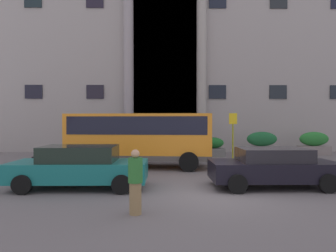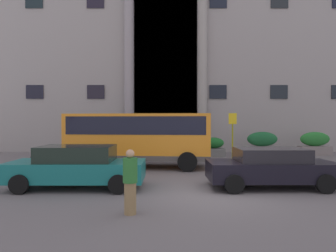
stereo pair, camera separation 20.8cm
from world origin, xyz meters
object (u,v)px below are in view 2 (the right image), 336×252
at_px(parked_compact_extra, 271,167).
at_px(scooter_by_planter, 42,165).
at_px(bus_stop_sign, 233,132).
at_px(hedge_planter_entrance_left, 316,144).
at_px(parked_coupe_end, 78,166).
at_px(hedge_planter_entrance_right, 103,144).
at_px(hedge_planter_west, 263,144).
at_px(pedestrian_woman_dark_dress, 131,182).
at_px(orange_minibus, 140,135).
at_px(hedge_planter_far_east, 214,147).

distance_m(parked_compact_extra, scooter_by_planter, 9.14).
distance_m(bus_stop_sign, scooter_by_planter, 9.83).
bearing_deg(hedge_planter_entrance_left, scooter_by_planter, -152.91).
bearing_deg(parked_coupe_end, hedge_planter_entrance_right, 97.33).
bearing_deg(bus_stop_sign, hedge_planter_west, 52.11).
bearing_deg(parked_compact_extra, pedestrian_woman_dark_dress, -147.01).
distance_m(parked_coupe_end, scooter_by_planter, 3.16).
xyz_separation_m(bus_stop_sign, hedge_planter_west, (2.73, 3.51, -0.92)).
relative_size(orange_minibus, hedge_planter_entrance_right, 3.86).
relative_size(parked_coupe_end, pedestrian_woman_dark_dress, 2.85).
distance_m(orange_minibus, scooter_by_planter, 4.75).
xyz_separation_m(hedge_planter_entrance_right, scooter_by_planter, (-0.93, -7.52, -0.35)).
bearing_deg(hedge_planter_far_east, scooter_by_planter, -139.40).
height_order(hedge_planter_west, parked_coupe_end, hedge_planter_west).
distance_m(hedge_planter_entrance_left, scooter_by_planter, 17.11).
height_order(orange_minibus, hedge_planter_entrance_right, orange_minibus).
bearing_deg(parked_coupe_end, parked_compact_extra, 0.19).
bearing_deg(hedge_planter_entrance_right, hedge_planter_entrance_left, 1.10).
bearing_deg(scooter_by_planter, pedestrian_woman_dark_dress, -46.16).
distance_m(bus_stop_sign, hedge_planter_west, 4.54).
bearing_deg(pedestrian_woman_dark_dress, bus_stop_sign, -68.13).
bearing_deg(parked_compact_extra, hedge_planter_entrance_right, 128.37).
bearing_deg(pedestrian_woman_dark_dress, parked_coupe_end, -5.76).
relative_size(bus_stop_sign, scooter_by_planter, 1.37).
relative_size(bus_stop_sign, pedestrian_woman_dark_dress, 1.71).
distance_m(hedge_planter_west, hedge_planter_far_east, 3.37).
distance_m(hedge_planter_west, pedestrian_woman_dark_dress, 14.67).
bearing_deg(hedge_planter_west, bus_stop_sign, -127.89).
height_order(bus_stop_sign, scooter_by_planter, bus_stop_sign).
xyz_separation_m(hedge_planter_entrance_right, hedge_planter_west, (10.68, 0.04, -0.04)).
xyz_separation_m(hedge_planter_entrance_right, hedge_planter_far_east, (7.35, -0.42, -0.21)).
bearing_deg(hedge_planter_entrance_left, hedge_planter_west, -176.28).
bearing_deg(bus_stop_sign, pedestrian_woman_dark_dress, -115.86).
bearing_deg(hedge_planter_entrance_right, parked_coupe_end, -82.64).
xyz_separation_m(scooter_by_planter, pedestrian_woman_dark_dress, (4.39, -5.22, 0.35)).
distance_m(parked_coupe_end, parked_compact_extra, 6.67).
bearing_deg(bus_stop_sign, hedge_planter_entrance_left, 30.52).
xyz_separation_m(parked_compact_extra, scooter_by_planter, (-8.86, 2.23, -0.25)).
bearing_deg(parked_coupe_end, scooter_by_planter, 134.24).
bearing_deg(parked_compact_extra, hedge_planter_far_east, 92.81).
height_order(hedge_planter_entrance_right, parked_compact_extra, hedge_planter_entrance_right).
bearing_deg(hedge_planter_far_east, pedestrian_woman_dark_dress, -107.53).
relative_size(scooter_by_planter, pedestrian_woman_dark_dress, 1.24).
height_order(hedge_planter_west, pedestrian_woman_dark_dress, pedestrian_woman_dark_dress).
xyz_separation_m(hedge_planter_entrance_right, parked_coupe_end, (1.26, -9.77, -0.06)).
height_order(hedge_planter_entrance_right, parked_coupe_end, hedge_planter_entrance_right).
xyz_separation_m(parked_coupe_end, parked_compact_extra, (6.67, 0.03, -0.03)).
relative_size(hedge_planter_entrance_right, hedge_planter_west, 0.88).
bearing_deg(hedge_planter_entrance_right, scooter_by_planter, -97.06).
relative_size(parked_compact_extra, scooter_by_planter, 2.17).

